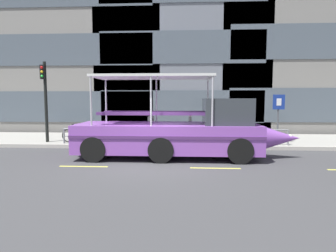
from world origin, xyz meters
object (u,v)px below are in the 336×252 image
object	(u,v)px
parking_sign	(278,110)
leaned_bicycle	(78,135)
duck_tour_boat	(180,132)
pedestrian_near_bow	(242,122)
traffic_light_pole	(45,94)
pedestrian_mid_left	(190,124)
pedestrian_mid_right	(151,123)

from	to	relation	value
parking_sign	leaned_bicycle	bearing A→B (deg)	-178.04
duck_tour_boat	pedestrian_near_bow	size ratio (longest dim) A/B	5.56
traffic_light_pole	duck_tour_boat	distance (m)	7.75
duck_tour_boat	pedestrian_mid_left	world-z (taller)	duck_tour_boat
pedestrian_mid_right	pedestrian_near_bow	bearing A→B (deg)	-3.86
traffic_light_pole	duck_tour_boat	bearing A→B (deg)	-20.60
traffic_light_pole	pedestrian_mid_right	size ratio (longest dim) A/B	2.72
parking_sign	pedestrian_mid_right	xyz separation A→B (m)	(-6.68, 0.86, -0.77)
parking_sign	duck_tour_boat	world-z (taller)	duck_tour_boat
pedestrian_mid_left	pedestrian_mid_right	size ratio (longest dim) A/B	0.98
parking_sign	pedestrian_mid_left	bearing A→B (deg)	169.77
duck_tour_boat	pedestrian_mid_right	size ratio (longest dim) A/B	6.11
parking_sign	pedestrian_mid_left	size ratio (longest dim) A/B	1.65
pedestrian_near_bow	pedestrian_mid_left	xyz separation A→B (m)	(-2.78, 0.29, -0.11)
pedestrian_mid_left	pedestrian_mid_right	world-z (taller)	pedestrian_mid_right
duck_tour_boat	pedestrian_near_bow	distance (m)	4.83
duck_tour_boat	pedestrian_mid_left	distance (m)	3.87
leaned_bicycle	pedestrian_mid_right	bearing A→B (deg)	18.19
leaned_bicycle	duck_tour_boat	world-z (taller)	duck_tour_boat
parking_sign	pedestrian_mid_right	distance (m)	6.78
pedestrian_near_bow	leaned_bicycle	bearing A→B (deg)	-174.17
duck_tour_boat	pedestrian_near_bow	xyz separation A→B (m)	(3.27, 3.56, 0.12)
pedestrian_mid_right	duck_tour_boat	bearing A→B (deg)	-66.56
traffic_light_pole	pedestrian_mid_left	size ratio (longest dim) A/B	2.78
traffic_light_pole	pedestrian_mid_left	world-z (taller)	traffic_light_pole
duck_tour_boat	pedestrian_mid_right	xyz separation A→B (m)	(-1.69, 3.89, 0.03)
traffic_light_pole	duck_tour_boat	world-z (taller)	traffic_light_pole
traffic_light_pole	parking_sign	bearing A→B (deg)	1.72
parking_sign	leaned_bicycle	xyz separation A→B (m)	(-10.39, -0.36, -1.32)
duck_tour_boat	leaned_bicycle	bearing A→B (deg)	153.67
leaned_bicycle	parking_sign	bearing A→B (deg)	1.96
leaned_bicycle	pedestrian_mid_left	world-z (taller)	pedestrian_mid_left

